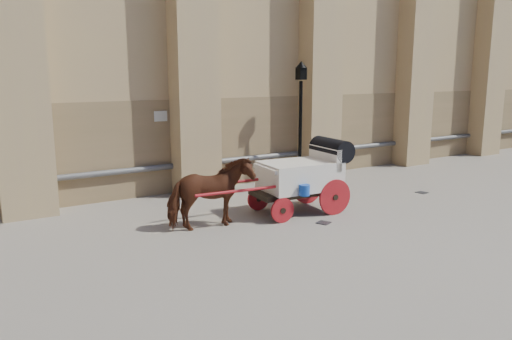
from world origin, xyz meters
TOP-DOWN VIEW (x-y plane):
  - ground at (0.00, 0.00)m, footprint 90.00×90.00m
  - horse at (-2.30, -0.02)m, footprint 2.15×1.08m
  - carriage at (0.63, 0.01)m, footprint 4.67×1.70m
  - street_lamp at (2.64, 2.94)m, footprint 0.40×0.40m
  - drain_grate_near at (0.39, -1.16)m, footprint 0.42×0.42m
  - drain_grate_far at (5.22, -0.25)m, footprint 0.35×0.35m

SIDE VIEW (x-z plane):
  - ground at x=0.00m, z-range 0.00..0.00m
  - drain_grate_near at x=0.39m, z-range 0.00..0.01m
  - drain_grate_far at x=5.22m, z-range 0.00..0.01m
  - horse at x=-2.30m, z-range 0.00..1.77m
  - carriage at x=0.63m, z-range 0.08..2.09m
  - street_lamp at x=2.64m, z-range 0.15..4.36m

